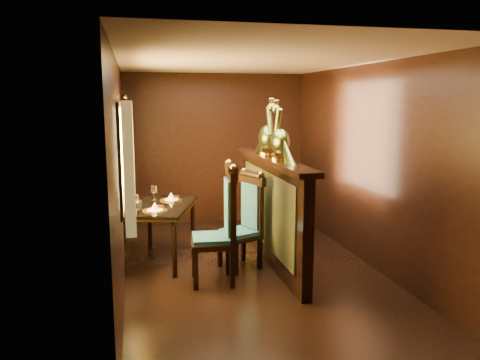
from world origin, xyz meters
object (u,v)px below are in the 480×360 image
Objects in this scene: chair_right at (247,217)px; peacock_right at (267,127)px; peacock_left at (280,130)px; dining_table at (160,210)px; chair_left at (224,220)px.

peacock_right is at bearing 20.73° from chair_right.
chair_right is 1.15m from peacock_left.
peacock_right is at bearing 12.81° from dining_table.
peacock_left is 0.55m from peacock_right.
chair_left is at bearing -152.75° from chair_right.
chair_left is 1.14× the size of chair_right.
chair_right is at bearing 53.31° from chair_left.
dining_table is 1.13m from chair_right.
peacock_left is 0.97× the size of peacock_right.
dining_table is at bearing 174.52° from peacock_right.
peacock_right is (0.72, 0.74, 1.00)m from chair_left.
chair_right is 1.73× the size of peacock_left.
peacock_right is (0.33, 0.30, 1.09)m from chair_right.
chair_right is 1.68× the size of peacock_right.
chair_left is (0.66, -0.87, 0.05)m from dining_table.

